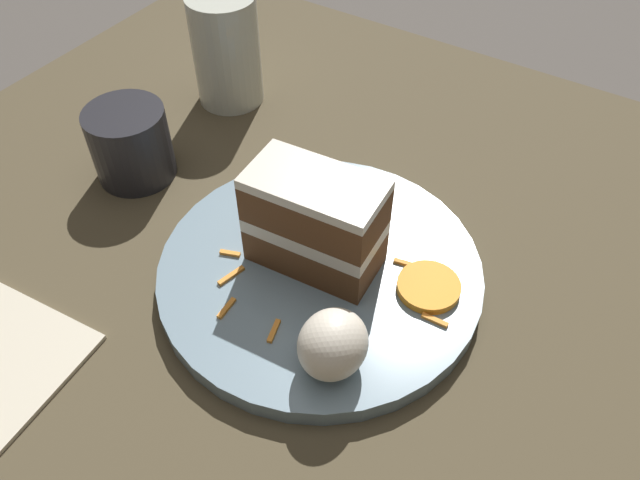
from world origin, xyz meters
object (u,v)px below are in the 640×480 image
at_px(cake_slice, 315,222).
at_px(coffee_mug, 130,141).
at_px(plate, 320,271).
at_px(cream_dollop, 333,344).
at_px(orange_garnish, 429,287).
at_px(drinking_glass, 227,57).

bearing_deg(cake_slice, coffee_mug, -97.92).
distance_m(plate, cream_dollop, 0.10).
bearing_deg(orange_garnish, cake_slice, -77.71).
bearing_deg(cake_slice, plate, 55.80).
xyz_separation_m(cream_dollop, drinking_glass, (-0.25, -0.29, 0.01)).
xyz_separation_m(orange_garnish, drinking_glass, (-0.15, -0.31, 0.03)).
distance_m(cream_dollop, drinking_glass, 0.38).
height_order(plate, coffee_mug, coffee_mug).
bearing_deg(drinking_glass, plate, 53.09).
distance_m(plate, cake_slice, 0.05).
bearing_deg(cream_dollop, coffee_mug, -107.96).
bearing_deg(drinking_glass, orange_garnish, 65.08).
relative_size(plate, cake_slice, 2.47).
bearing_deg(plate, cream_dollop, 37.89).
bearing_deg(cake_slice, drinking_glass, -131.55).
xyz_separation_m(plate, coffee_mug, (-0.02, -0.23, 0.03)).
distance_m(plate, orange_garnish, 0.09).
bearing_deg(coffee_mug, drinking_glass, -179.30).
relative_size(cream_dollop, orange_garnish, 1.06).
bearing_deg(cream_dollop, plate, -142.11).
height_order(plate, drinking_glass, drinking_glass).
relative_size(plate, coffee_mug, 3.54).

